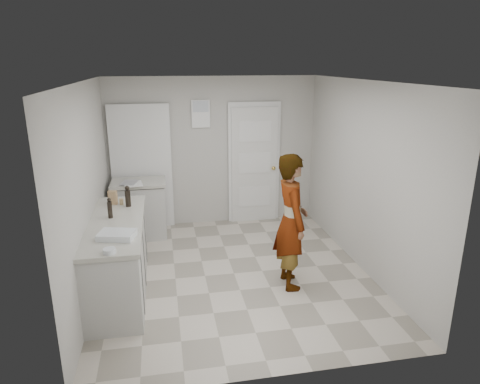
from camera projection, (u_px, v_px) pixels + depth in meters
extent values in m
plane|color=gray|center=(234.00, 273.00, 5.73)|extent=(4.00, 4.00, 0.00)
plane|color=#AEACA5|center=(213.00, 152.00, 7.24)|extent=(3.50, 0.00, 3.50)
plane|color=#AEACA5|center=(275.00, 250.00, 3.48)|extent=(3.50, 0.00, 3.50)
plane|color=#AEACA5|center=(88.00, 191.00, 5.05)|extent=(0.00, 4.00, 4.00)
plane|color=#AEACA5|center=(363.00, 177.00, 5.67)|extent=(0.00, 4.00, 4.00)
plane|color=silver|center=(233.00, 81.00, 5.00)|extent=(4.00, 4.00, 0.00)
cube|color=silver|center=(254.00, 166.00, 7.37)|extent=(0.80, 0.05, 2.00)
cube|color=white|center=(254.00, 163.00, 7.39)|extent=(0.90, 0.04, 2.10)
sphere|color=gold|center=(274.00, 168.00, 7.40)|extent=(0.07, 0.07, 0.07)
cube|color=white|center=(201.00, 114.00, 6.99)|extent=(0.30, 0.02, 0.45)
cube|color=black|center=(142.00, 169.00, 7.07)|extent=(0.90, 0.05, 2.04)
cube|color=white|center=(142.00, 169.00, 7.04)|extent=(0.98, 0.02, 2.10)
cube|color=beige|center=(118.00, 260.00, 5.16)|extent=(0.60, 1.90, 0.86)
cube|color=black|center=(121.00, 288.00, 5.27)|extent=(0.56, 1.86, 0.08)
cube|color=beige|center=(115.00, 223.00, 5.02)|extent=(0.64, 1.96, 0.05)
cube|color=beige|center=(140.00, 211.00, 6.84)|extent=(0.80, 0.55, 0.86)
cube|color=black|center=(142.00, 233.00, 6.95)|extent=(0.75, 0.54, 0.08)
cube|color=beige|center=(138.00, 183.00, 6.70)|extent=(0.84, 0.61, 0.05)
imported|color=silver|center=(291.00, 222.00, 5.22)|extent=(0.41, 0.62, 1.70)
cube|color=#A17550|center=(113.00, 198.00, 5.59)|extent=(0.12, 0.08, 0.18)
cylinder|color=tan|center=(121.00, 202.00, 5.59)|extent=(0.05, 0.05, 0.08)
cylinder|color=black|center=(128.00, 198.00, 5.50)|extent=(0.07, 0.07, 0.22)
sphere|color=black|center=(127.00, 188.00, 5.46)|extent=(0.06, 0.06, 0.06)
cylinder|color=black|center=(110.00, 210.00, 5.10)|extent=(0.06, 0.06, 0.21)
sphere|color=black|center=(109.00, 200.00, 5.06)|extent=(0.05, 0.05, 0.05)
cube|color=silver|center=(117.00, 235.00, 4.54)|extent=(0.43, 0.35, 0.07)
cube|color=white|center=(117.00, 236.00, 4.54)|extent=(0.37, 0.29, 0.05)
cylinder|color=silver|center=(109.00, 251.00, 4.18)|extent=(0.12, 0.12, 0.05)
sphere|color=white|center=(107.00, 252.00, 4.16)|extent=(0.04, 0.04, 0.04)
sphere|color=white|center=(112.00, 250.00, 4.19)|extent=(0.04, 0.04, 0.04)
cube|color=white|center=(133.00, 184.00, 6.53)|extent=(0.31, 0.37, 0.01)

